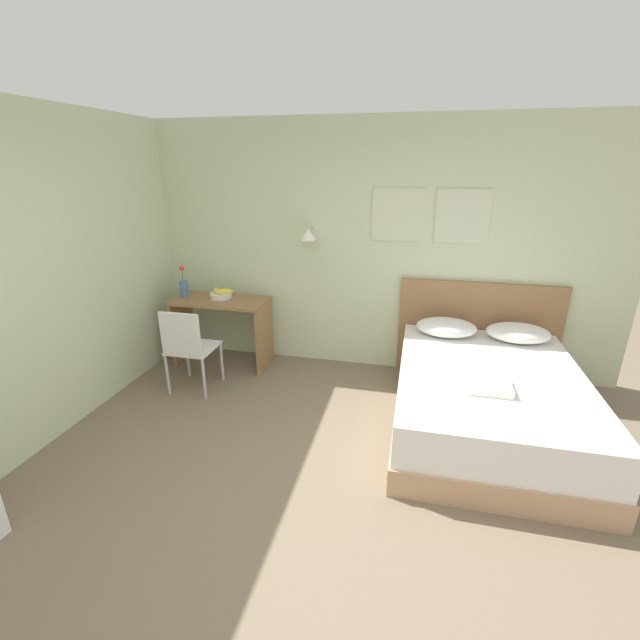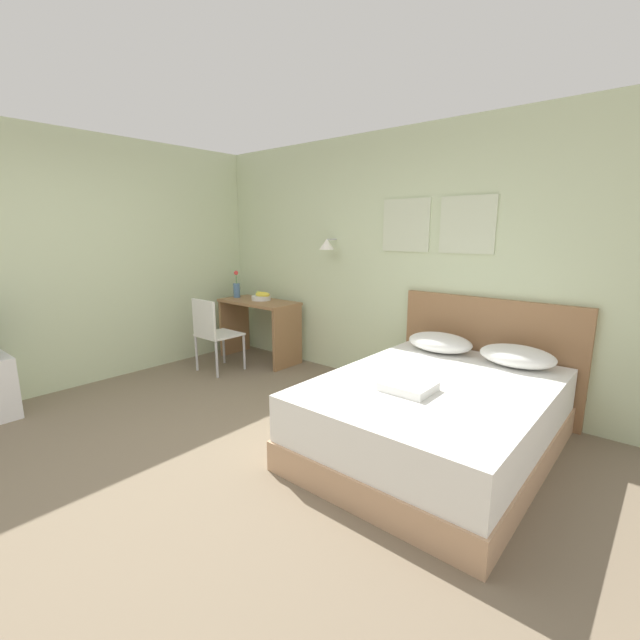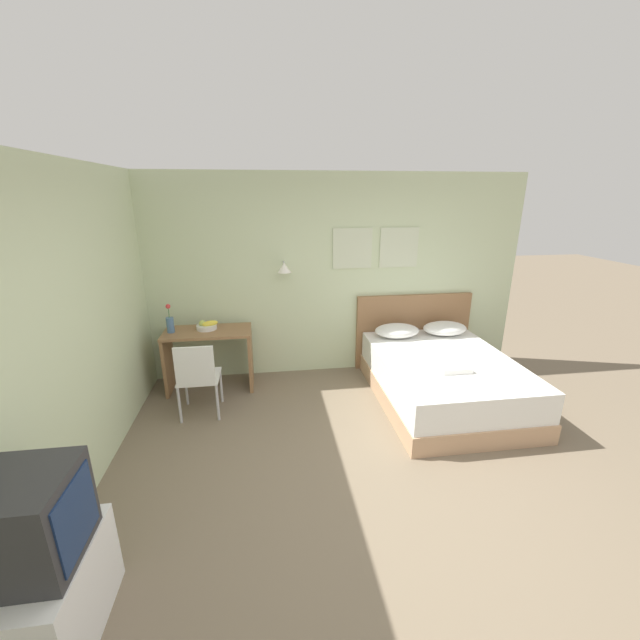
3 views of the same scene
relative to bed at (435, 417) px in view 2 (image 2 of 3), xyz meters
The scene contains 12 objects.
ground_plane 1.94m from the bed, 130.93° to the right, with size 24.00×24.00×0.00m, color #756651.
wall_back 1.97m from the bed, 138.54° to the left, with size 5.38×0.31×2.65m.
wall_left 4.09m from the bed, 154.74° to the right, with size 0.06×5.52×2.65m.
bed is the anchor object (origin of this frame).
headboard 1.07m from the bed, 90.00° to the left, with size 1.64×0.06×1.05m.
pillow_left 0.91m from the bed, 113.81° to the left, with size 0.59×0.40×0.17m.
pillow_right 0.91m from the bed, 66.19° to the left, with size 0.59×0.40×0.17m.
folded_towel_near_foot 0.44m from the bed, 102.97° to the right, with size 0.33×0.29×0.06m.
desk 2.89m from the bed, 165.25° to the left, with size 1.05×0.52×0.78m.
desk_chair 2.83m from the bed, behind, with size 0.44×0.44×0.88m.
fruit_bowl 2.95m from the bed, 164.33° to the left, with size 0.27×0.24×0.12m.
flower_vase 3.35m from the bed, 167.22° to the left, with size 0.09×0.09×0.36m.
Camera 2 is at (2.54, -1.40, 1.65)m, focal length 24.00 mm.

